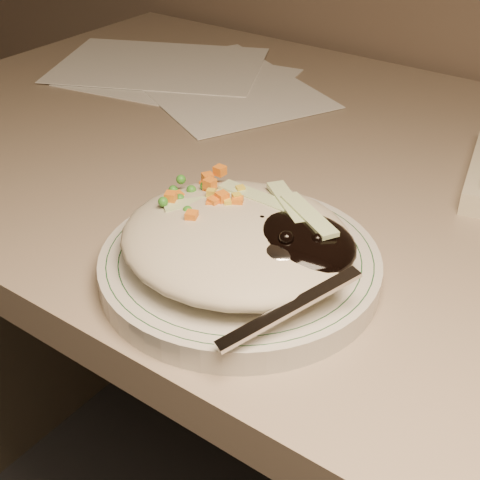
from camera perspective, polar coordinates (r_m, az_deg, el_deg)
The scene contains 5 objects.
desk at distance 0.82m, azimuth 13.71°, elevation -8.50°, with size 1.40×0.70×0.74m.
plate at distance 0.55m, azimuth 0.00°, elevation -2.24°, with size 0.23×0.23×0.02m, color silver.
plate_rim at distance 0.55m, azimuth -0.00°, elevation -1.39°, with size 0.22×0.22×0.00m.
meal at distance 0.53m, azimuth 0.32°, elevation 0.32°, with size 0.21×0.19×0.05m.
papers at distance 0.99m, azimuth -4.62°, elevation 13.83°, with size 0.48×0.33×0.00m.
Camera 1 is at (0.19, 0.79, 1.07)m, focal length 50.00 mm.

